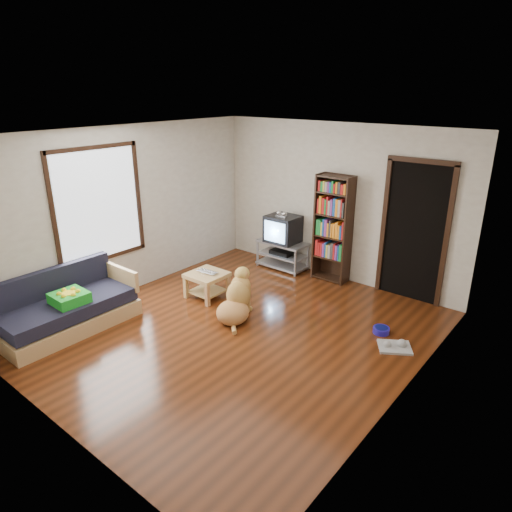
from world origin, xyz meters
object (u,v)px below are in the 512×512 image
Objects in this scene: sofa at (68,310)px; coffee_table at (207,280)px; tv_stand at (282,254)px; dog at (237,301)px; green_cushion at (69,298)px; laptop at (205,273)px; crt_tv at (284,228)px; grey_rag at (395,347)px; dog_bowl at (381,330)px; bookshelf at (333,223)px.

sofa is 2.04m from coffee_table.
dog is at bearing -72.34° from tv_stand.
green_cushion is 1.25× the size of laptop.
crt_tv is 3.81m from sofa.
tv_stand reaches higher than coffee_table.
grey_rag is 2.96m from coffee_table.
dog reaches higher than tv_stand.
bookshelf is (-1.48, 1.17, 0.96)m from dog_bowl.
dog_bowl is at bearing 26.51° from dog.
bookshelf is 2.20× the size of dog.
dog_bowl is at bearing 10.66° from laptop.
crt_tv reaches higher than grey_rag.
green_cushion is 0.47× the size of tv_stand.
dog_bowl is 2.75m from crt_tv.
coffee_table is at bearing 85.67° from laptop.
laptop is 1.54× the size of dog_bowl.
sofa is (-3.70, -2.31, 0.25)m from grey_rag.
grey_rag is 2.21m from dog.
grey_rag is 3.13m from crt_tv.
bookshelf is at bearing 4.32° from crt_tv.
green_cushion is 0.23× the size of bookshelf.
crt_tv is 1.84m from coffee_table.
bookshelf is (1.14, 1.87, 0.59)m from laptop.
grey_rag is at bearing 31.94° from sofa.
laptop is 2.73m from dog_bowl.
laptop is at bearing 166.38° from dog.
crt_tv is 0.71× the size of dog.
tv_stand is (0.19, 1.77, -0.14)m from laptop.
green_cushion is at bearing -6.83° from sofa.
crt_tv reaches higher than green_cushion.
grey_rag is at bearing -26.25° from crt_tv.
grey_rag is 3.04m from tv_stand.
crt_tv is 0.32× the size of sofa.
grey_rag is (0.30, -0.25, -0.03)m from dog_bowl.
tv_stand is at bearing 83.86° from coffee_table.
crt_tv reaches higher than coffee_table.
green_cushion reaches higher than coffee_table.
grey_rag is 0.22× the size of sofa.
green_cushion is at bearing -131.42° from dog.
grey_rag is (2.92, 0.45, -0.40)m from laptop.
crt_tv is (-2.73, 1.35, 0.73)m from grey_rag.
dog_bowl reaches higher than grey_rag.
dog is at bearing -72.53° from crt_tv.
green_cushion is 2.02m from coffee_table.
laptop is 0.14m from coffee_table.
dog is (-2.10, -0.65, 0.25)m from grey_rag.
tv_stand is 1.64× the size of coffee_table.
green_cushion is 0.23× the size of sofa.
laptop reaches higher than grey_rag.
grey_rag is at bearing -38.56° from bookshelf.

